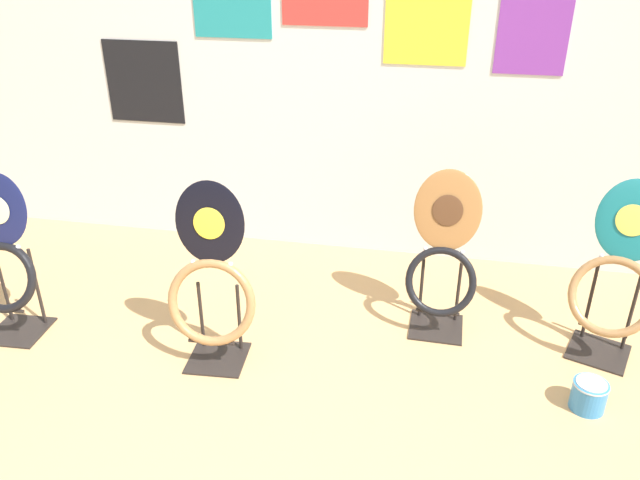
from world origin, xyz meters
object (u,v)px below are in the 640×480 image
object	(u,v)px
toilet_seat_display_navy_moon	(3,265)
toilet_seat_display_jazz_black	(212,289)
paint_can	(589,394)
toilet_seat_display_woodgrain	(443,261)
toilet_seat_display_teal_sax	(617,279)

from	to	relation	value
toilet_seat_display_navy_moon	toilet_seat_display_jazz_black	world-z (taller)	toilet_seat_display_jazz_black
toilet_seat_display_jazz_black	paint_can	bearing A→B (deg)	-0.30
toilet_seat_display_navy_moon	toilet_seat_display_woodgrain	world-z (taller)	toilet_seat_display_navy_moon
toilet_seat_display_teal_sax	toilet_seat_display_navy_moon	xyz separation A→B (m)	(-3.01, -0.44, -0.02)
toilet_seat_display_jazz_black	paint_can	distance (m)	1.78
toilet_seat_display_navy_moon	toilet_seat_display_woodgrain	size ratio (longest dim) A/B	1.02
toilet_seat_display_jazz_black	toilet_seat_display_woodgrain	distance (m)	1.18
toilet_seat_display_teal_sax	toilet_seat_display_navy_moon	world-z (taller)	toilet_seat_display_teal_sax
toilet_seat_display_teal_sax	paint_can	distance (m)	0.60
toilet_seat_display_navy_moon	paint_can	distance (m)	2.89
toilet_seat_display_woodgrain	toilet_seat_display_teal_sax	bearing A→B (deg)	-4.13
toilet_seat_display_navy_moon	toilet_seat_display_woodgrain	xyz separation A→B (m)	(2.19, 0.50, -0.01)
toilet_seat_display_jazz_black	toilet_seat_display_teal_sax	bearing A→B (deg)	13.57
toilet_seat_display_navy_moon	toilet_seat_display_jazz_black	distance (m)	1.12
toilet_seat_display_teal_sax	toilet_seat_display_navy_moon	distance (m)	3.05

